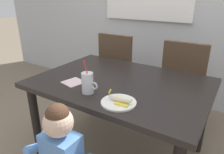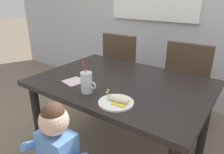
{
  "view_description": "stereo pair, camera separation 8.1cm",
  "coord_description": "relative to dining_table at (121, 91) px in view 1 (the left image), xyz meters",
  "views": [
    {
      "loc": [
        0.78,
        -1.36,
        1.38
      ],
      "look_at": [
        -0.02,
        -0.1,
        0.78
      ],
      "focal_mm": 33.5,
      "sensor_mm": 36.0,
      "label": 1
    },
    {
      "loc": [
        0.84,
        -1.31,
        1.38
      ],
      "look_at": [
        -0.02,
        -0.1,
        0.78
      ],
      "focal_mm": 33.5,
      "sensor_mm": 36.0,
      "label": 2
    }
  ],
  "objects": [
    {
      "name": "dining_table",
      "position": [
        0.0,
        0.0,
        0.0
      ],
      "size": [
        1.38,
        0.98,
        0.72
      ],
      "color": "black",
      "rests_on": "ground"
    },
    {
      "name": "dining_chair_right",
      "position": [
        0.34,
        0.74,
        -0.09
      ],
      "size": [
        0.44,
        0.45,
        0.96
      ],
      "rotation": [
        0.0,
        0.0,
        3.14
      ],
      "color": "#4C3826",
      "rests_on": "ground"
    },
    {
      "name": "paper_napkin",
      "position": [
        -0.3,
        -0.23,
        0.09
      ],
      "size": [
        0.18,
        0.18,
        0.0
      ],
      "primitive_type": "cube",
      "rotation": [
        0.0,
        0.0,
        -0.22
      ],
      "color": "silver",
      "rests_on": "dining_table"
    },
    {
      "name": "milk_cup",
      "position": [
        -0.08,
        -0.32,
        0.16
      ],
      "size": [
        0.13,
        0.08,
        0.25
      ],
      "color": "silver",
      "rests_on": "dining_table"
    },
    {
      "name": "peeled_banana",
      "position": [
        0.19,
        -0.33,
        0.12
      ],
      "size": [
        0.17,
        0.11,
        0.07
      ],
      "rotation": [
        0.0,
        0.0,
        0.03
      ],
      "color": "#F4EAC6",
      "rests_on": "snack_plate"
    },
    {
      "name": "dining_chair_left",
      "position": [
        -0.43,
        0.73,
        -0.09
      ],
      "size": [
        0.44,
        0.44,
        0.96
      ],
      "rotation": [
        0.0,
        0.0,
        3.14
      ],
      "color": "#4C3826",
      "rests_on": "ground"
    },
    {
      "name": "toddler_standing",
      "position": [
        0.01,
        -0.7,
        -0.11
      ],
      "size": [
        0.33,
        0.24,
        0.84
      ],
      "color": "#3F4760",
      "rests_on": "ground"
    },
    {
      "name": "snack_plate",
      "position": [
        0.18,
        -0.33,
        0.1
      ],
      "size": [
        0.23,
        0.23,
        0.01
      ],
      "primitive_type": "cylinder",
      "color": "white",
      "rests_on": "dining_table"
    },
    {
      "name": "ground_plane",
      "position": [
        0.0,
        0.0,
        -0.63
      ],
      "size": [
        24.0,
        24.0,
        0.0
      ],
      "primitive_type": "plane",
      "color": "#7A6B56"
    }
  ]
}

